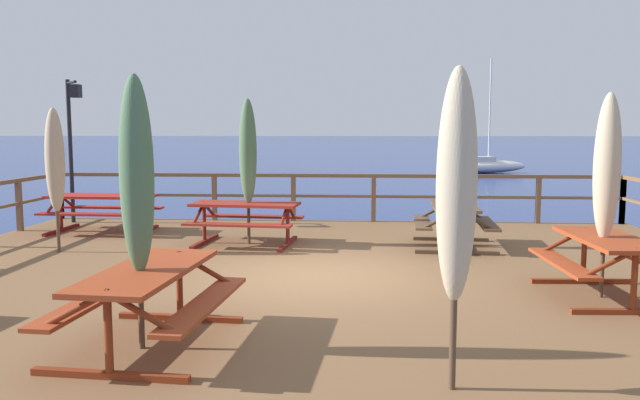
% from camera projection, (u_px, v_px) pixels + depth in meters
% --- Properties ---
extents(ground_plane, '(600.00, 600.00, 0.00)m').
position_uv_depth(ground_plane, '(316.00, 331.00, 9.19)').
color(ground_plane, navy).
extents(wooden_deck, '(13.18, 11.14, 0.84)m').
position_uv_depth(wooden_deck, '(316.00, 303.00, 9.15)').
color(wooden_deck, brown).
rests_on(wooden_deck, ground).
extents(railing_waterside_far, '(12.98, 0.10, 1.09)m').
position_uv_depth(railing_waterside_far, '(333.00, 189.00, 14.39)').
color(railing_waterside_far, brown).
rests_on(railing_waterside_far, wooden_deck).
extents(picnic_table_back_left, '(1.55, 2.11, 0.78)m').
position_uv_depth(picnic_table_back_left, '(148.00, 289.00, 6.06)').
color(picnic_table_back_left, '#993819').
rests_on(picnic_table_back_left, wooden_deck).
extents(picnic_table_front_left, '(2.05, 1.57, 0.78)m').
position_uv_depth(picnic_table_front_left, '(245.00, 214.00, 11.51)').
color(picnic_table_front_left, maroon).
rests_on(picnic_table_front_left, wooden_deck).
extents(picnic_table_mid_left, '(1.50, 1.77, 0.78)m').
position_uv_depth(picnic_table_mid_left, '(454.00, 217.00, 11.20)').
color(picnic_table_mid_left, brown).
rests_on(picnic_table_mid_left, wooden_deck).
extents(picnic_table_mid_right, '(1.48, 1.87, 0.78)m').
position_uv_depth(picnic_table_mid_right, '(607.00, 254.00, 7.83)').
color(picnic_table_mid_right, '#993819').
rests_on(picnic_table_mid_right, wooden_deck).
extents(picnic_table_front_right, '(2.18, 1.47, 0.78)m').
position_uv_depth(picnic_table_front_right, '(102.00, 205.00, 12.89)').
color(picnic_table_front_right, maroon).
rests_on(picnic_table_front_right, wooden_deck).
extents(patio_umbrella_tall_mid_left, '(0.32, 0.32, 2.58)m').
position_uv_depth(patio_umbrella_tall_mid_left, '(457.00, 187.00, 4.92)').
color(patio_umbrella_tall_mid_left, '#4C3828').
rests_on(patio_umbrella_tall_mid_left, wooden_deck).
extents(patio_umbrella_tall_back_left, '(0.32, 0.32, 2.61)m').
position_uv_depth(patio_umbrella_tall_back_left, '(137.00, 176.00, 5.87)').
color(patio_umbrella_tall_back_left, '#4C3828').
rests_on(patio_umbrella_tall_back_left, wooden_deck).
extents(patio_umbrella_tall_front, '(0.32, 0.32, 2.65)m').
position_uv_depth(patio_umbrella_tall_front, '(248.00, 152.00, 11.41)').
color(patio_umbrella_tall_front, '#4C3828').
rests_on(patio_umbrella_tall_front, wooden_deck).
extents(patio_umbrella_tall_mid_right, '(0.32, 0.32, 2.95)m').
position_uv_depth(patio_umbrella_tall_mid_right, '(459.00, 142.00, 11.08)').
color(patio_umbrella_tall_mid_right, '#4C3828').
rests_on(patio_umbrella_tall_mid_right, wooden_deck).
extents(patio_umbrella_short_mid, '(0.32, 0.32, 2.55)m').
position_uv_depth(patio_umbrella_short_mid, '(607.00, 168.00, 7.73)').
color(patio_umbrella_short_mid, '#4C3828').
rests_on(patio_umbrella_short_mid, wooden_deck).
extents(patio_umbrella_short_front, '(0.32, 0.32, 2.47)m').
position_uv_depth(patio_umbrella_short_front, '(55.00, 161.00, 10.66)').
color(patio_umbrella_short_front, '#4C3828').
rests_on(patio_umbrella_short_front, wooden_deck).
extents(lamp_post_hooked, '(0.51, 0.55, 3.20)m').
position_uv_depth(lamp_post_hooked, '(72.00, 129.00, 13.93)').
color(lamp_post_hooked, black).
rests_on(lamp_post_hooked, wooden_deck).
extents(sailboat_distant, '(6.23, 3.12, 7.72)m').
position_uv_depth(sailboat_distant, '(484.00, 166.00, 43.00)').
color(sailboat_distant, white).
rests_on(sailboat_distant, ground).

